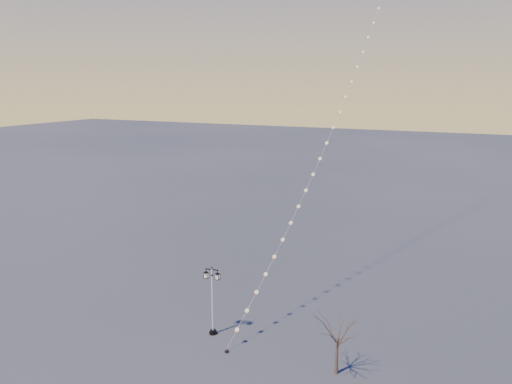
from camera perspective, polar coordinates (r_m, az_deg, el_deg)
The scene contains 4 objects.
ground at distance 30.31m, azimuth -6.96°, elevation -18.69°, with size 300.00×300.00×0.00m, color #404240.
street_lamp at distance 31.26m, azimuth -5.21°, elevation -12.35°, with size 1.16×0.51×4.58m.
bare_tree at distance 27.62m, azimuth 9.68°, elevation -16.01°, with size 2.22×2.22×3.69m.
kite_train at distance 41.34m, azimuth 11.44°, elevation 16.75°, with size 5.81×35.01×37.89m.
Camera 1 is at (13.98, -21.80, 15.75)m, focal length 33.67 mm.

